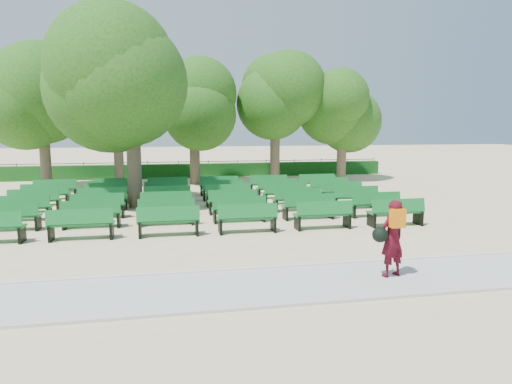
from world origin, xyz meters
The scene contains 9 objects.
ground centered at (0.00, 0.00, 0.00)m, with size 120.00×120.00×0.00m, color beige.
paving centered at (0.00, -7.40, 0.03)m, with size 30.00×2.20×0.06m, color #B5B6B1.
curb centered at (0.00, -6.25, 0.05)m, with size 30.00×0.12×0.10m, color silver.
hedge centered at (0.00, 14.00, 0.45)m, with size 26.00×0.70×0.90m, color #134C16.
fence centered at (0.00, 14.40, 0.00)m, with size 26.00×0.10×1.02m, color black, non-canonical shape.
tree_line centered at (0.00, 10.00, 0.00)m, with size 21.80×6.80×7.04m, color #285C18, non-canonical shape.
bench_array centered at (-0.54, 1.79, 0.10)m, with size 1.91×0.65×1.19m.
tree_among centered at (-3.10, 3.05, 4.79)m, with size 4.97×4.97×7.06m.
person centered at (3.02, -7.36, 0.95)m, with size 0.85×0.58×1.71m.
Camera 1 is at (-1.79, -16.36, 3.36)m, focal length 32.00 mm.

